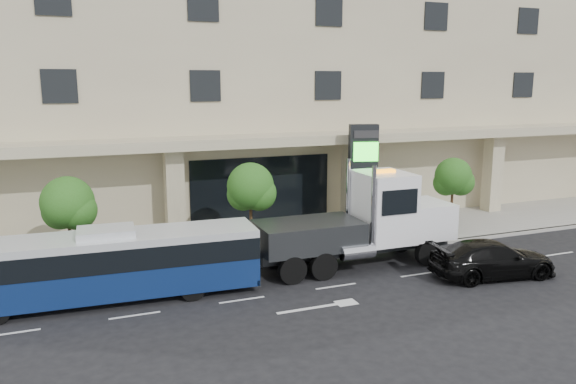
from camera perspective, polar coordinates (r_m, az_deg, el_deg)
name	(u,v)px	position (r m, az deg, el deg)	size (l,w,h in m)	color
ground	(321,275)	(24.60, 3.33, -8.39)	(120.00, 120.00, 0.00)	black
sidewalk	(280,243)	(28.97, -0.80, -5.17)	(120.00, 6.00, 0.15)	gray
curb	(303,260)	(26.31, 1.51, -6.89)	(120.00, 0.30, 0.15)	gray
convention_center	(224,54)	(37.78, -6.56, 13.75)	(60.00, 17.60, 20.00)	tan
tree_left	(68,206)	(25.16, -21.41, -1.35)	(2.27, 2.20, 4.22)	#422B19
tree_mid	(251,190)	(26.30, -3.77, 0.25)	(2.28, 2.20, 4.38)	#422B19
tree_right	(454,179)	(31.69, 16.47, 1.28)	(2.10, 2.00, 4.04)	#422B19
city_bus	(108,264)	(22.39, -17.83, -7.00)	(11.41, 2.91, 2.86)	black
tow_truck	(365,223)	(25.54, 7.79, -3.15)	(10.43, 2.72, 4.76)	#2D3033
black_sedan	(492,259)	(25.64, 20.05, -6.39)	(2.21, 5.44, 1.58)	black
signage_pylon	(363,180)	(29.49, 7.59, 1.18)	(1.56, 0.90, 5.93)	black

